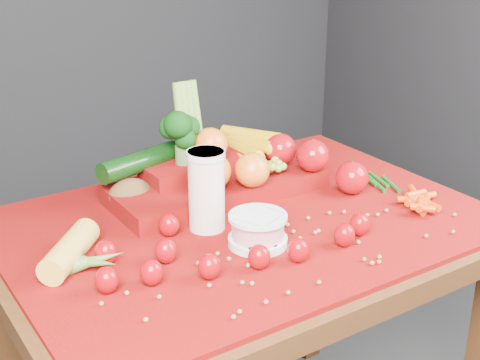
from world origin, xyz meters
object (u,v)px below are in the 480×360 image
table (245,261)px  milk_glass (206,188)px  yogurt_bowl (258,229)px  produce_mound (226,169)px

table → milk_glass: milk_glass is taller
table → yogurt_bowl: yogurt_bowl is taller
milk_glass → yogurt_bowl: 0.15m
milk_glass → yogurt_bowl: size_ratio=1.44×
milk_glass → yogurt_bowl: bearing=-68.9°
yogurt_bowl → produce_mound: produce_mound is taller
table → milk_glass: size_ratio=6.18×
milk_glass → produce_mound: bearing=45.6°
yogurt_bowl → milk_glass: bearing=111.1°
yogurt_bowl → produce_mound: bearing=71.1°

